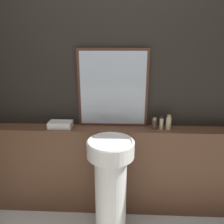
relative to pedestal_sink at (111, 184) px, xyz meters
The scene contains 8 objects.
wall_back 0.86m from the pedestal_sink, 88.40° to the left, with size 8.00×0.06×2.50m.
vanity_counter 0.35m from the pedestal_sink, 87.79° to the left, with size 2.83×0.20×0.91m.
pedestal_sink is the anchor object (origin of this frame).
mirror 0.86m from the pedestal_sink, 90.00° to the left, with size 0.67×0.03×0.74m.
towel_stack 0.73m from the pedestal_sink, 145.50° to the left, with size 0.22×0.13×0.06m.
shampoo_bottle 0.68m from the pedestal_sink, 41.14° to the left, with size 0.05×0.05×0.11m.
conditioner_bottle 0.72m from the pedestal_sink, 36.87° to the left, with size 0.04×0.04×0.13m.
lotion_bottle 0.77m from the pedestal_sink, 33.23° to the left, with size 0.05×0.05×0.14m.
Camera 1 is at (0.07, -0.57, 1.66)m, focal length 35.00 mm.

